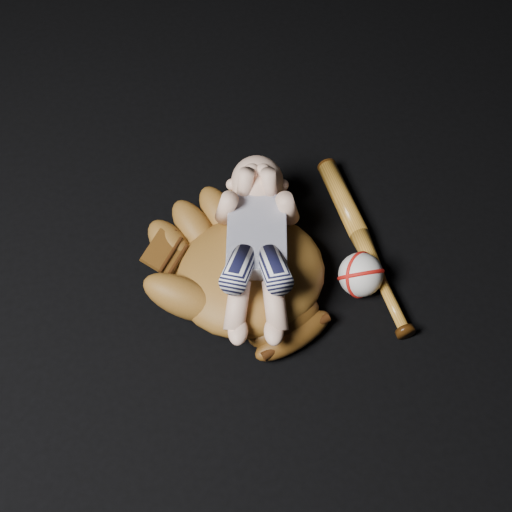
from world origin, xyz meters
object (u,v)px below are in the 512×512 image
baseball_glove (250,270)px  baseball_bat (364,244)px  baseball (361,275)px  newborn_baby (257,246)px

baseball_glove → baseball_bat: baseball_glove is taller
baseball_glove → baseball: baseball_glove is taller
newborn_baby → baseball_bat: (0.22, 0.04, -0.10)m
baseball_bat → baseball: 0.09m
baseball_bat → baseball: baseball is taller
baseball → newborn_baby: bearing=166.9°
baseball_glove → baseball_bat: bearing=-12.0°
baseball_glove → baseball: (0.21, -0.04, -0.02)m
baseball_glove → newborn_baby: newborn_baby is taller
baseball_bat → baseball_glove: bearing=-169.2°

